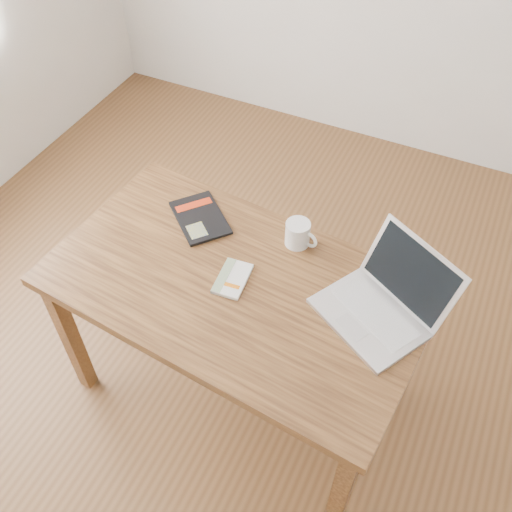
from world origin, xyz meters
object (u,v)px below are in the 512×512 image
at_px(desk, 236,298).
at_px(laptop, 383,302).
at_px(white_guidebook, 232,279).
at_px(coffee_mug, 298,234).
at_px(black_guidebook, 200,218).

relative_size(desk, laptop, 2.95).
xyz_separation_m(white_guidebook, laptop, (0.51, 0.09, 0.04)).
bearing_deg(coffee_mug, white_guidebook, -104.94).
distance_m(desk, laptop, 0.52).
height_order(white_guidebook, laptop, laptop).
distance_m(white_guidebook, laptop, 0.52).
xyz_separation_m(desk, black_guidebook, (-0.27, 0.22, 0.10)).
xyz_separation_m(black_guidebook, laptop, (0.76, -0.13, 0.04)).
bearing_deg(black_guidebook, desk, -89.27).
xyz_separation_m(white_guidebook, black_guidebook, (-0.25, 0.22, 0.00)).
relative_size(black_guidebook, laptop, 0.65).
xyz_separation_m(white_guidebook, coffee_mug, (0.14, 0.26, 0.04)).
bearing_deg(black_guidebook, coffee_mug, -43.08).
bearing_deg(white_guidebook, black_guidebook, 133.28).
bearing_deg(black_guidebook, white_guidebook, -90.34).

